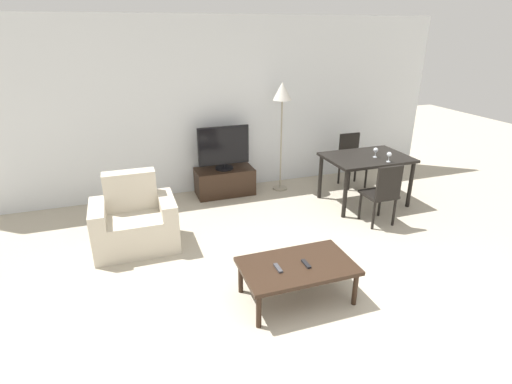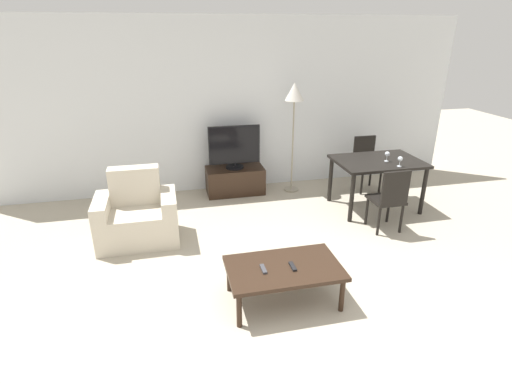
% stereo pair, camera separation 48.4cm
% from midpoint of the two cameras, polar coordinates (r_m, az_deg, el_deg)
% --- Properties ---
extents(ground_plane, '(18.00, 18.00, 0.00)m').
position_cam_midpoint_polar(ground_plane, '(3.72, 5.84, -20.19)').
color(ground_plane, '#B2A893').
extents(wall_back, '(7.73, 0.06, 2.70)m').
position_cam_midpoint_polar(wall_back, '(6.45, -8.01, 11.86)').
color(wall_back, silver).
rests_on(wall_back, ground_plane).
extents(armchair, '(0.98, 0.67, 0.91)m').
position_cam_midpoint_polar(armchair, '(5.13, -19.57, -4.23)').
color(armchair, beige).
rests_on(armchair, ground_plane).
extents(tv_stand, '(0.92, 0.47, 0.43)m').
position_cam_midpoint_polar(tv_stand, '(6.47, -6.64, 1.49)').
color(tv_stand, black).
rests_on(tv_stand, ground_plane).
extents(tv, '(0.81, 0.28, 0.69)m').
position_cam_midpoint_polar(tv, '(6.29, -6.86, 6.24)').
color(tv, black).
rests_on(tv, tv_stand).
extents(coffee_table, '(1.10, 0.66, 0.39)m').
position_cam_midpoint_polar(coffee_table, '(3.93, 2.36, -10.88)').
color(coffee_table, black).
rests_on(coffee_table, ground_plane).
extents(dining_table, '(1.23, 0.86, 0.74)m').
position_cam_midpoint_polar(dining_table, '(6.13, 13.33, 4.13)').
color(dining_table, black).
rests_on(dining_table, ground_plane).
extents(dining_chair_near, '(0.40, 0.40, 0.87)m').
position_cam_midpoint_polar(dining_chair_near, '(5.49, 15.28, -0.03)').
color(dining_chair_near, black).
rests_on(dining_chair_near, ground_plane).
extents(dining_chair_far, '(0.40, 0.40, 0.87)m').
position_cam_midpoint_polar(dining_chair_far, '(6.88, 11.53, 4.86)').
color(dining_chair_far, black).
rests_on(dining_chair_far, ground_plane).
extents(floor_lamp, '(0.29, 0.29, 1.75)m').
position_cam_midpoint_polar(floor_lamp, '(6.30, 1.52, 13.17)').
color(floor_lamp, gray).
rests_on(floor_lamp, ground_plane).
extents(remote_primary, '(0.04, 0.15, 0.02)m').
position_cam_midpoint_polar(remote_primary, '(3.83, -0.49, -10.92)').
color(remote_primary, '#38383D').
rests_on(remote_primary, coffee_table).
extents(remote_secondary, '(0.04, 0.15, 0.02)m').
position_cam_midpoint_polar(remote_secondary, '(3.91, 3.61, -10.30)').
color(remote_secondary, black).
rests_on(remote_secondary, coffee_table).
extents(wine_glass_left, '(0.07, 0.07, 0.15)m').
position_cam_midpoint_polar(wine_glass_left, '(6.05, 14.56, 5.71)').
color(wine_glass_left, silver).
rests_on(wine_glass_left, dining_table).
extents(wine_glass_center, '(0.07, 0.07, 0.15)m').
position_cam_midpoint_polar(wine_glass_center, '(5.88, 16.29, 5.06)').
color(wine_glass_center, silver).
rests_on(wine_glass_center, dining_table).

